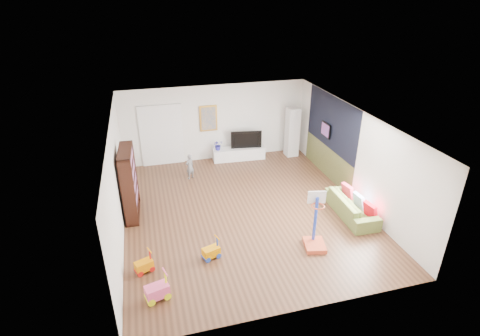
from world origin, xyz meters
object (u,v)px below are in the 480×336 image
object	(u,v)px
media_console	(239,154)
basketball_hoop	(317,222)
sofa	(352,206)
bookshelf	(129,183)

from	to	relation	value
media_console	basketball_hoop	world-z (taller)	basketball_hoop
media_console	sofa	xyz separation A→B (m)	(2.03, -4.38, 0.06)
bookshelf	basketball_hoop	bearing A→B (deg)	-29.45
bookshelf	media_console	bearing A→B (deg)	39.10
media_console	basketball_hoop	xyz separation A→B (m)	(0.45, -5.43, 0.50)
bookshelf	sofa	xyz separation A→B (m)	(5.80, -1.62, -0.68)
bookshelf	basketball_hoop	size ratio (longest dim) A/B	1.34
sofa	basketball_hoop	world-z (taller)	basketball_hoop
media_console	basketball_hoop	bearing A→B (deg)	-82.35
sofa	basketball_hoop	xyz separation A→B (m)	(-1.58, -1.04, 0.44)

